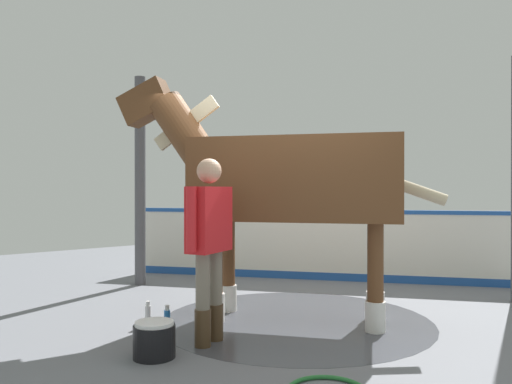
# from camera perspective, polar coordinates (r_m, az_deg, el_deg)

# --- Properties ---
(ground_plane) EXTENTS (16.00, 16.00, 0.02)m
(ground_plane) POSITION_cam_1_polar(r_m,az_deg,el_deg) (5.59, 5.88, -14.52)
(ground_plane) COLOR slate
(wet_patch) EXTENTS (2.92, 2.92, 0.00)m
(wet_patch) POSITION_cam_1_polar(r_m,az_deg,el_deg) (5.60, 4.57, -14.37)
(wet_patch) COLOR #42444C
(wet_patch) RESTS_ON ground
(barrier_wall) EXTENTS (4.76, 3.71, 1.11)m
(barrier_wall) POSITION_cam_1_polar(r_m,az_deg,el_deg) (7.96, 7.35, -6.26)
(barrier_wall) COLOR silver
(barrier_wall) RESTS_ON ground
(roof_post_near) EXTENTS (0.16, 0.16, 3.10)m
(roof_post_near) POSITION_cam_1_polar(r_m,az_deg,el_deg) (7.66, -13.06, 1.26)
(roof_post_near) COLOR #4C4C51
(roof_post_near) RESTS_ON ground
(horse) EXTENTS (2.99, 2.40, 2.70)m
(horse) POSITION_cam_1_polar(r_m,az_deg,el_deg) (5.44, 3.18, 1.19)
(horse) COLOR brown
(horse) RESTS_ON ground
(handler) EXTENTS (0.41, 0.63, 1.70)m
(handler) POSITION_cam_1_polar(r_m,az_deg,el_deg) (4.64, -5.36, -5.05)
(handler) COLOR #47331E
(handler) RESTS_ON ground
(wash_bucket) EXTENTS (0.36, 0.36, 0.30)m
(wash_bucket) POSITION_cam_1_polar(r_m,az_deg,el_deg) (4.48, -11.51, -16.17)
(wash_bucket) COLOR black
(wash_bucket) RESTS_ON ground
(bottle_shampoo) EXTENTS (0.06, 0.06, 0.26)m
(bottle_shampoo) POSITION_cam_1_polar(r_m,az_deg,el_deg) (5.45, -12.22, -13.51)
(bottle_shampoo) COLOR white
(bottle_shampoo) RESTS_ON ground
(bottle_spray) EXTENTS (0.06, 0.06, 0.28)m
(bottle_spray) POSITION_cam_1_polar(r_m,az_deg,el_deg) (5.16, -10.09, -14.21)
(bottle_spray) COLOR blue
(bottle_spray) RESTS_ON ground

